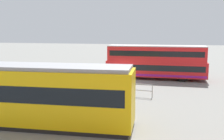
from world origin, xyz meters
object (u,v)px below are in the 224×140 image
object	(u,v)px
tram_yellow	(0,92)
info_sign	(42,73)
double_decker_bus	(156,62)
pedestrian_near_railing	(62,78)
pedestrian_crossing	(85,89)

from	to	relation	value
tram_yellow	info_sign	world-z (taller)	tram_yellow
double_decker_bus	tram_yellow	world-z (taller)	double_decker_bus
tram_yellow	info_sign	size ratio (longest dim) A/B	6.74
pedestrian_near_railing	pedestrian_crossing	bearing A→B (deg)	133.73
tram_yellow	pedestrian_crossing	distance (m)	6.58
tram_yellow	info_sign	distance (m)	8.29
double_decker_bus	tram_yellow	distance (m)	18.10
pedestrian_near_railing	pedestrian_crossing	xyz separation A→B (m)	(-3.73, 3.90, -0.01)
double_decker_bus	tram_yellow	size ratio (longest dim) A/B	0.70
double_decker_bus	info_sign	xyz separation A→B (m)	(9.62, 8.20, -0.28)
pedestrian_near_railing	info_sign	distance (m)	2.05
double_decker_bus	pedestrian_near_railing	bearing A→B (deg)	38.77
pedestrian_crossing	info_sign	size ratio (longest dim) A/B	0.70
tram_yellow	pedestrian_near_railing	distance (m)	9.63
double_decker_bus	pedestrian_crossing	xyz separation A→B (m)	(4.64, 10.63, -0.99)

